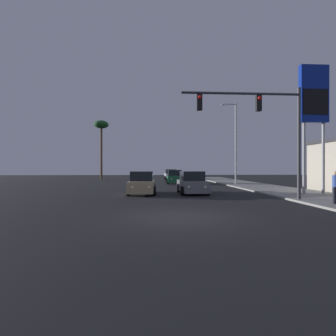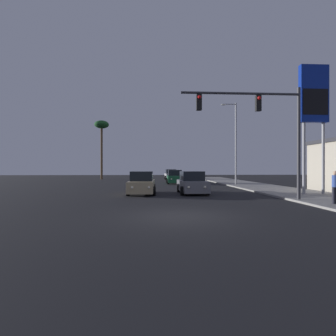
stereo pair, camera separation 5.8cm
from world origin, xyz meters
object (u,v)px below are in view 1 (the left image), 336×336
palm_tree_far (101,128)px  gas_station_sign (314,101)px  car_tan (142,184)px  car_grey (192,183)px  car_green (175,177)px  traffic_light_mast (266,120)px  street_lamp (235,139)px  car_silver (170,175)px  pedestrian_on_sidewalk (336,186)px

palm_tree_far → gas_station_sign: bearing=-53.5°
car_tan → car_grey: bearing=-176.9°
car_tan → car_grey: same height
car_green → car_grey: same height
car_green → traffic_light_mast: 18.32m
street_lamp → gas_station_sign: bearing=-78.5°
car_tan → gas_station_sign: gas_station_sign is taller
car_tan → street_lamp: size_ratio=0.48×
car_green → car_grey: 12.54m
street_lamp → gas_station_sign: size_ratio=1.00×
traffic_light_mast → car_green: bearing=102.2°
car_silver → pedestrian_on_sidewalk: (6.27, -31.08, 0.27)m
car_grey → street_lamp: bearing=-126.9°
car_grey → street_lamp: street_lamp is taller
traffic_light_mast → palm_tree_far: (-15.08, 29.69, 3.87)m
pedestrian_on_sidewalk → palm_tree_far: (-17.84, 31.67, 7.54)m
car_silver → gas_station_sign: size_ratio=0.48×
gas_station_sign → palm_tree_far: bearing=126.5°
car_green → street_lamp: bearing=150.5°
car_grey → car_silver: same height
car_green → palm_tree_far: (-11.29, 12.21, 7.81)m
car_green → car_grey: size_ratio=1.00×
car_silver → palm_tree_far: size_ratio=0.44×
car_grey → palm_tree_far: 28.40m
car_green → car_tan: bearing=75.8°
car_tan → palm_tree_far: bearing=-70.7°
traffic_light_mast → pedestrian_on_sidewalk: bearing=-35.6°
palm_tree_far → car_tan: bearing=-72.7°
car_grey → gas_station_sign: 10.33m
pedestrian_on_sidewalk → car_grey: bearing=132.3°
car_tan → palm_tree_far: size_ratio=0.44×
car_green → traffic_light_mast: (3.79, -17.48, 3.95)m
car_green → gas_station_sign: bearing=121.8°
car_green → car_grey: bearing=92.6°
pedestrian_on_sidewalk → palm_tree_far: 37.12m
car_grey → gas_station_sign: gas_station_sign is taller
car_silver → palm_tree_far: bearing=-5.2°
car_grey → car_silver: size_ratio=1.00×
car_tan → car_green: bearing=-103.7°
car_tan → street_lamp: (9.86, 8.82, 4.36)m
car_grey → palm_tree_far: (-11.54, 24.75, 7.81)m
car_tan → traffic_light_mast: (7.33, -4.87, 3.95)m
car_green → street_lamp: (6.33, -3.79, 4.36)m
car_silver → street_lamp: street_lamp is taller
car_green → street_lamp: street_lamp is taller
car_tan → car_green: 13.10m
car_green → pedestrian_on_sidewalk: bearing=110.1°
pedestrian_on_sidewalk → street_lamp: bearing=90.8°
gas_station_sign → pedestrian_on_sidewalk: bearing=-111.9°
pedestrian_on_sidewalk → palm_tree_far: bearing=119.4°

